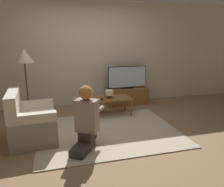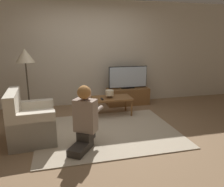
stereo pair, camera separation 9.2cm
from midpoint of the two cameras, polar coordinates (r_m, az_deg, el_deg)
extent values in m
plane|color=#896B4C|center=(4.08, -0.42, -10.00)|extent=(10.00, 10.00, 0.00)
cube|color=beige|center=(5.63, -5.16, 10.33)|extent=(10.00, 0.06, 2.60)
cube|color=#BCAD93|center=(4.07, -0.42, -9.90)|extent=(2.50, 1.96, 0.02)
cube|color=brown|center=(5.68, 4.60, -0.76)|extent=(1.08, 0.39, 0.43)
cube|color=black|center=(5.62, 4.64, 1.54)|extent=(0.34, 0.08, 0.04)
cube|color=black|center=(5.58, 4.67, 4.33)|extent=(1.00, 0.03, 0.54)
cube|color=silver|center=(5.57, 4.70, 4.32)|extent=(0.97, 0.04, 0.51)
cube|color=brown|center=(4.83, 0.47, -1.24)|extent=(0.87, 0.51, 0.04)
cylinder|color=brown|center=(4.61, -3.66, -4.66)|extent=(0.04, 0.04, 0.37)
cylinder|color=brown|center=(4.81, 5.69, -3.91)|extent=(0.04, 0.04, 0.37)
cylinder|color=brown|center=(5.01, -4.55, -3.13)|extent=(0.04, 0.04, 0.37)
cylinder|color=brown|center=(5.19, 4.11, -2.50)|extent=(0.04, 0.04, 0.37)
cylinder|color=#4C4233|center=(5.17, -20.02, -5.40)|extent=(0.28, 0.28, 0.03)
cylinder|color=#4C4233|center=(4.99, -20.71, 2.37)|extent=(0.03, 0.03, 1.40)
cone|color=beige|center=(4.91, -21.32, 9.24)|extent=(0.38, 0.38, 0.29)
cube|color=beige|center=(3.90, -19.21, -8.32)|extent=(0.76, 0.88, 0.46)
cube|color=beige|center=(3.79, -23.88, -2.53)|extent=(0.21, 0.85, 0.41)
cube|color=beige|center=(3.55, -19.41, -9.37)|extent=(0.72, 0.18, 0.60)
cube|color=beige|center=(4.21, -19.19, -5.67)|extent=(0.72, 0.18, 0.60)
cube|color=#332D28|center=(3.42, -7.36, -13.84)|extent=(0.44, 0.51, 0.11)
cube|color=#332D28|center=(3.51, -6.04, -10.73)|extent=(0.32, 0.32, 0.14)
cube|color=gray|center=(3.39, -6.18, -5.74)|extent=(0.39, 0.35, 0.51)
sphere|color=tan|center=(3.28, -6.35, 0.13)|extent=(0.20, 0.20, 0.20)
sphere|color=#9E6B38|center=(3.26, -6.51, 0.31)|extent=(0.21, 0.21, 0.21)
cube|color=black|center=(3.70, -3.71, -3.55)|extent=(0.13, 0.11, 0.04)
cylinder|color=gray|center=(3.55, -2.96, -4.28)|extent=(0.22, 0.29, 0.07)
cylinder|color=gray|center=(3.63, -5.94, -3.92)|extent=(0.22, 0.29, 0.07)
cylinder|color=#4C3823|center=(4.79, -0.10, -0.77)|extent=(0.10, 0.10, 0.06)
cylinder|color=beige|center=(4.77, -0.10, 0.21)|extent=(0.18, 0.18, 0.11)
cube|color=black|center=(4.68, -2.05, -1.43)|extent=(0.04, 0.15, 0.02)
camera|label=1|loc=(0.05, -89.41, 0.15)|focal=35.00mm
camera|label=2|loc=(0.05, 90.59, -0.15)|focal=35.00mm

